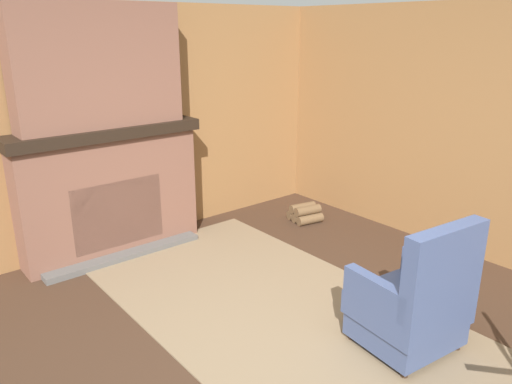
# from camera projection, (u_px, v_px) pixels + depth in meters

# --- Properties ---
(ground_plane) EXTENTS (14.00, 14.00, 0.00)m
(ground_plane) POSITION_uv_depth(u_px,v_px,m) (281.00, 378.00, 3.36)
(ground_plane) COLOR #3D281C
(wood_panel_wall_left) EXTENTS (0.06, 6.20, 2.50)m
(wood_panel_wall_left) POSITION_uv_depth(u_px,v_px,m) (96.00, 131.00, 5.05)
(wood_panel_wall_left) COLOR olive
(wood_panel_wall_left) RESTS_ON ground
(wood_panel_wall_back) EXTENTS (6.20, 0.09, 2.50)m
(wood_panel_wall_back) POSITION_uv_depth(u_px,v_px,m) (509.00, 139.00, 4.66)
(wood_panel_wall_back) COLOR olive
(wood_panel_wall_back) RESTS_ON ground
(fireplace_hearth) EXTENTS (0.56, 1.92, 1.32)m
(fireplace_hearth) POSITION_uv_depth(u_px,v_px,m) (110.00, 192.00, 5.07)
(fireplace_hearth) COLOR brown
(fireplace_hearth) RESTS_ON ground
(chimney_breast) EXTENTS (0.31, 1.60, 1.16)m
(chimney_breast) POSITION_uv_depth(u_px,v_px,m) (98.00, 66.00, 4.69)
(chimney_breast) COLOR brown
(chimney_breast) RESTS_ON fireplace_hearth
(area_rug) EXTENTS (4.39, 1.96, 0.01)m
(area_rug) POSITION_uv_depth(u_px,v_px,m) (302.00, 326.00, 3.93)
(area_rug) COLOR #7A664C
(area_rug) RESTS_ON ground
(armchair) EXTENTS (0.71, 0.76, 1.03)m
(armchair) POSITION_uv_depth(u_px,v_px,m) (413.00, 304.00, 3.55)
(armchair) COLOR #3D4C75
(armchair) RESTS_ON ground
(firewood_stack) EXTENTS (0.39, 0.39, 0.21)m
(firewood_stack) POSITION_uv_depth(u_px,v_px,m) (305.00, 213.00, 6.07)
(firewood_stack) COLOR brown
(firewood_stack) RESTS_ON ground
(oil_lamp_vase) EXTENTS (0.12, 0.12, 0.23)m
(oil_lamp_vase) POSITION_uv_depth(u_px,v_px,m) (59.00, 123.00, 4.63)
(oil_lamp_vase) COLOR silver
(oil_lamp_vase) RESTS_ON fireplace_hearth
(storage_case) EXTENTS (0.14, 0.25, 0.14)m
(storage_case) POSITION_uv_depth(u_px,v_px,m) (137.00, 115.00, 5.10)
(storage_case) COLOR black
(storage_case) RESTS_ON fireplace_hearth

